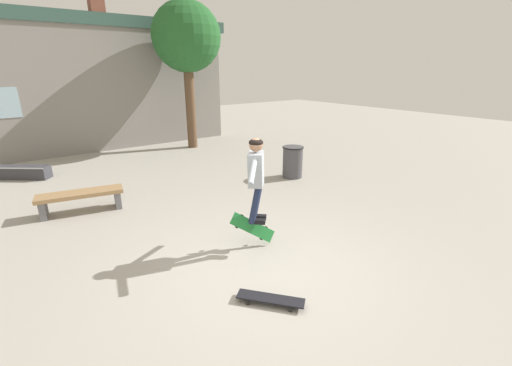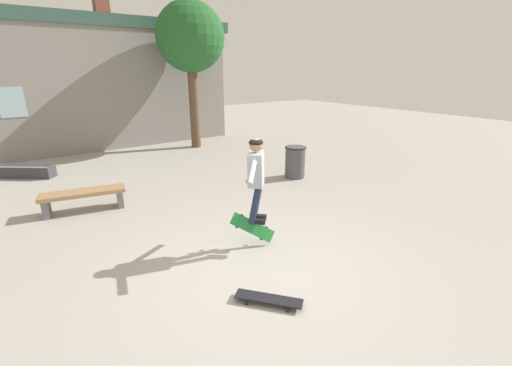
{
  "view_description": "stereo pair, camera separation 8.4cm",
  "coord_description": "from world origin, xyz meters",
  "px_view_note": "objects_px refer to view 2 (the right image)",
  "views": [
    {
      "loc": [
        -2.81,
        -3.49,
        2.86
      ],
      "look_at": [
        0.26,
        0.55,
        1.14
      ],
      "focal_mm": 24.0,
      "sensor_mm": 36.0,
      "label": 1
    },
    {
      "loc": [
        -2.74,
        -3.54,
        2.86
      ],
      "look_at": [
        0.26,
        0.55,
        1.14
      ],
      "focal_mm": 24.0,
      "sensor_mm": 36.0,
      "label": 2
    }
  ],
  "objects_px": {
    "tree_right": "(190,39)",
    "skateboard_resting": "(269,299)",
    "trash_bin": "(295,161)",
    "skateboard_flipping": "(253,227)",
    "skate_ledge": "(25,171)",
    "skater": "(256,173)",
    "park_bench": "(83,196)"
  },
  "relations": [
    {
      "from": "tree_right",
      "to": "skate_ledge",
      "type": "relative_size",
      "value": 3.47
    },
    {
      "from": "trash_bin",
      "to": "park_bench",
      "type": "bearing_deg",
      "value": 170.46
    },
    {
      "from": "tree_right",
      "to": "skateboard_resting",
      "type": "bearing_deg",
      "value": -111.33
    },
    {
      "from": "skate_ledge",
      "to": "skater",
      "type": "bearing_deg",
      "value": -28.86
    },
    {
      "from": "skateboard_flipping",
      "to": "skateboard_resting",
      "type": "relative_size",
      "value": 0.9
    },
    {
      "from": "tree_right",
      "to": "park_bench",
      "type": "xyz_separation_m",
      "value": [
        -4.67,
        -4.13,
        -3.46
      ]
    },
    {
      "from": "skateboard_flipping",
      "to": "skateboard_resting",
      "type": "bearing_deg",
      "value": -89.27
    },
    {
      "from": "skateboard_flipping",
      "to": "park_bench",
      "type": "bearing_deg",
      "value": 149.79
    },
    {
      "from": "tree_right",
      "to": "skater",
      "type": "xyz_separation_m",
      "value": [
        -2.69,
        -7.47,
        -2.48
      ]
    },
    {
      "from": "tree_right",
      "to": "skateboard_resting",
      "type": "xyz_separation_m",
      "value": [
        -3.41,
        -8.73,
        -3.71
      ]
    },
    {
      "from": "tree_right",
      "to": "trash_bin",
      "type": "relative_size",
      "value": 5.91
    },
    {
      "from": "skater",
      "to": "skateboard_flipping",
      "type": "relative_size",
      "value": 1.92
    },
    {
      "from": "skater",
      "to": "skateboard_resting",
      "type": "bearing_deg",
      "value": -76.23
    },
    {
      "from": "skate_ledge",
      "to": "skateboard_flipping",
      "type": "bearing_deg",
      "value": -28.71
    },
    {
      "from": "tree_right",
      "to": "skateboard_resting",
      "type": "relative_size",
      "value": 6.31
    },
    {
      "from": "park_bench",
      "to": "skate_ledge",
      "type": "height_order",
      "value": "park_bench"
    },
    {
      "from": "trash_bin",
      "to": "skateboard_flipping",
      "type": "bearing_deg",
      "value": -142.63
    },
    {
      "from": "park_bench",
      "to": "trash_bin",
      "type": "xyz_separation_m",
      "value": [
        5.11,
        -0.86,
        0.12
      ]
    },
    {
      "from": "skater",
      "to": "skateboard_flipping",
      "type": "xyz_separation_m",
      "value": [
        -0.01,
        0.08,
        -0.96
      ]
    },
    {
      "from": "trash_bin",
      "to": "skateboard_resting",
      "type": "relative_size",
      "value": 1.07
    },
    {
      "from": "skate_ledge",
      "to": "tree_right",
      "type": "bearing_deg",
      "value": 45.42
    },
    {
      "from": "park_bench",
      "to": "skate_ledge",
      "type": "distance_m",
      "value": 3.59
    },
    {
      "from": "trash_bin",
      "to": "skateboard_flipping",
      "type": "relative_size",
      "value": 1.19
    },
    {
      "from": "tree_right",
      "to": "skate_ledge",
      "type": "height_order",
      "value": "tree_right"
    },
    {
      "from": "park_bench",
      "to": "skate_ledge",
      "type": "relative_size",
      "value": 1.16
    },
    {
      "from": "skateboard_flipping",
      "to": "trash_bin",
      "type": "bearing_deg",
      "value": 66.07
    },
    {
      "from": "tree_right",
      "to": "skateboard_flipping",
      "type": "distance_m",
      "value": 8.59
    },
    {
      "from": "skate_ledge",
      "to": "skateboard_flipping",
      "type": "distance_m",
      "value": 7.31
    },
    {
      "from": "skater",
      "to": "trash_bin",
      "type": "bearing_deg",
      "value": 82.14
    },
    {
      "from": "park_bench",
      "to": "skater",
      "type": "bearing_deg",
      "value": -47.52
    },
    {
      "from": "park_bench",
      "to": "trash_bin",
      "type": "distance_m",
      "value": 5.18
    },
    {
      "from": "tree_right",
      "to": "skateboard_flipping",
      "type": "relative_size",
      "value": 7.04
    }
  ]
}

